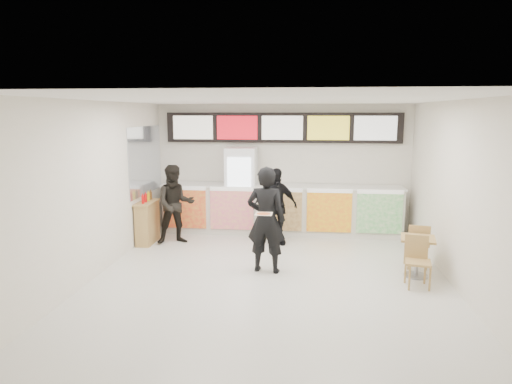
# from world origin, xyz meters

# --- Properties ---
(floor) EXTENTS (7.00, 7.00, 0.00)m
(floor) POSITION_xyz_m (0.00, 0.00, 0.00)
(floor) COLOR beige
(floor) RESTS_ON ground
(ceiling) EXTENTS (7.00, 7.00, 0.00)m
(ceiling) POSITION_xyz_m (0.00, 0.00, 3.00)
(ceiling) COLOR white
(ceiling) RESTS_ON wall_back
(wall_back) EXTENTS (6.00, 0.00, 6.00)m
(wall_back) POSITION_xyz_m (0.00, 3.50, 1.50)
(wall_back) COLOR silver
(wall_back) RESTS_ON floor
(wall_left) EXTENTS (0.00, 7.00, 7.00)m
(wall_left) POSITION_xyz_m (-3.00, 0.00, 1.50)
(wall_left) COLOR silver
(wall_left) RESTS_ON floor
(wall_right) EXTENTS (0.00, 7.00, 7.00)m
(wall_right) POSITION_xyz_m (3.00, 0.00, 1.50)
(wall_right) COLOR silver
(wall_right) RESTS_ON floor
(service_counter) EXTENTS (5.56, 0.77, 1.14)m
(service_counter) POSITION_xyz_m (0.00, 3.09, 0.57)
(service_counter) COLOR silver
(service_counter) RESTS_ON floor
(menu_board) EXTENTS (5.50, 0.14, 0.70)m
(menu_board) POSITION_xyz_m (0.00, 3.41, 2.45)
(menu_board) COLOR black
(menu_board) RESTS_ON wall_back
(drinks_fridge) EXTENTS (0.70, 0.67, 2.00)m
(drinks_fridge) POSITION_xyz_m (-0.93, 3.11, 1.00)
(drinks_fridge) COLOR white
(drinks_fridge) RESTS_ON floor
(mirror_panel) EXTENTS (0.01, 2.00, 1.50)m
(mirror_panel) POSITION_xyz_m (-2.99, 2.45, 1.75)
(mirror_panel) COLOR #B2B7BF
(mirror_panel) RESTS_ON wall_left
(customer_main) EXTENTS (0.74, 0.54, 1.89)m
(customer_main) POSITION_xyz_m (-0.11, 0.43, 0.94)
(customer_main) COLOR black
(customer_main) RESTS_ON floor
(customer_left) EXTENTS (1.01, 0.91, 1.71)m
(customer_left) POSITION_xyz_m (-2.21, 2.00, 0.85)
(customer_left) COLOR black
(customer_left) RESTS_ON floor
(customer_mid) EXTENTS (1.05, 0.71, 1.65)m
(customer_mid) POSITION_xyz_m (-0.07, 2.17, 0.83)
(customer_mid) COLOR black
(customer_mid) RESTS_ON floor
(pizza_slice) EXTENTS (0.36, 0.36, 0.02)m
(pizza_slice) POSITION_xyz_m (-0.11, -0.02, 1.16)
(pizza_slice) COLOR beige
(pizza_slice) RESTS_ON customer_main
(cafe_table) EXTENTS (0.65, 1.46, 0.83)m
(cafe_table) POSITION_xyz_m (2.50, 0.46, 0.48)
(cafe_table) COLOR tan
(cafe_table) RESTS_ON floor
(condiment_ledge) EXTENTS (0.33, 0.81, 1.09)m
(condiment_ledge) POSITION_xyz_m (-2.82, 1.94, 0.47)
(condiment_ledge) COLOR tan
(condiment_ledge) RESTS_ON floor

